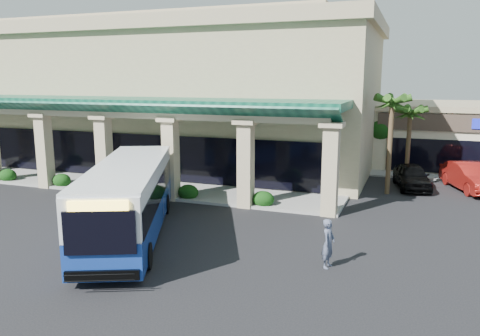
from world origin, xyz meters
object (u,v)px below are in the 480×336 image
at_px(car_white, 471,177).
at_px(car_silver, 412,176).
at_px(transit_bus, 130,200).
at_px(pedestrian, 328,243).

bearing_deg(car_white, car_silver, 170.49).
relative_size(transit_bus, pedestrian, 6.33).
bearing_deg(car_silver, pedestrian, -111.98).
relative_size(pedestrian, car_white, 0.35).
bearing_deg(car_silver, transit_bus, -140.65).
xyz_separation_m(transit_bus, car_silver, (11.50, 14.03, -0.83)).
xyz_separation_m(pedestrian, car_white, (6.14, 15.15, -0.05)).
height_order(car_silver, car_white, car_white).
height_order(transit_bus, car_silver, transit_bus).
relative_size(transit_bus, car_silver, 2.52).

